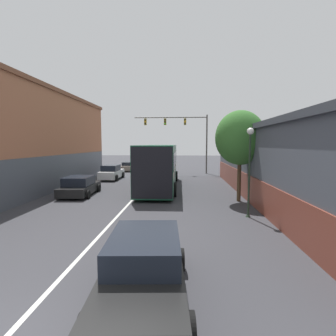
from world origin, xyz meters
name	(u,v)px	position (x,y,z in m)	size (l,w,h in m)	color
lane_center_line	(141,191)	(0.00, 16.51, 0.00)	(0.14, 45.01, 0.01)	silver
building_left_brick	(13,138)	(-9.81, 15.91, 4.10)	(6.97, 23.15, 7.97)	#A86647
building_right_storefront	(322,162)	(12.12, 13.55, 2.54)	(9.68, 25.80, 4.84)	#4C515B
bus	(160,164)	(1.32, 18.14, 2.00)	(3.08, 12.18, 3.56)	#145133
hatchback_foreground	(144,270)	(2.43, 2.27, 0.71)	(2.31, 4.73, 1.49)	black
parked_car_left_near	(80,186)	(-4.10, 14.57, 0.64)	(2.31, 4.42, 1.35)	black
parked_car_left_mid	(129,166)	(-4.15, 31.83, 0.59)	(2.28, 4.54, 1.22)	slate
parked_car_left_far	(112,172)	(-4.13, 22.98, 0.71)	(1.99, 4.20, 1.50)	silver
traffic_signal_gantry	(183,130)	(3.26, 29.00, 5.38)	(9.02, 0.36, 7.21)	#514C47
street_lamp	(250,163)	(6.59, 9.52, 2.71)	(0.34, 0.34, 4.45)	#233323
street_tree_near	(240,138)	(6.88, 13.21, 4.03)	(3.11, 2.80, 5.76)	#4C3823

